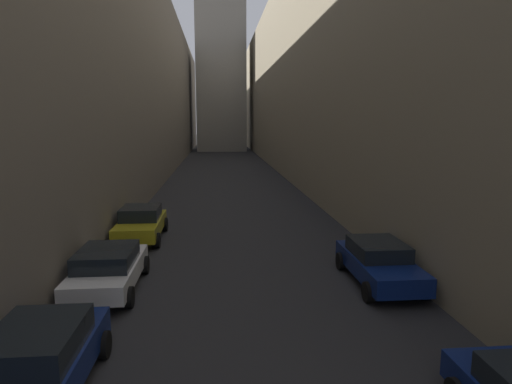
{
  "coord_description": "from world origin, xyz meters",
  "views": [
    {
      "loc": [
        -0.91,
        3.98,
        5.34
      ],
      "look_at": [
        0.0,
        14.04,
        3.69
      ],
      "focal_mm": 30.47,
      "sensor_mm": 36.0,
      "label": 1
    }
  ],
  "objects": [
    {
      "name": "parked_car_left_far",
      "position": [
        -4.4,
        23.62,
        0.77
      ],
      "size": [
        2.04,
        4.26,
        1.5
      ],
      "rotation": [
        0.0,
        0.0,
        1.57
      ],
      "color": "#A59919",
      "rests_on": "ground"
    },
    {
      "name": "ground_plane",
      "position": [
        0.0,
        48.0,
        0.0
      ],
      "size": [
        264.0,
        264.0,
        0.0
      ],
      "primitive_type": "plane",
      "color": "#232326"
    },
    {
      "name": "parked_car_left_third",
      "position": [
        -4.4,
        17.53,
        0.74
      ],
      "size": [
        2.03,
        4.22,
        1.39
      ],
      "rotation": [
        0.0,
        0.0,
        1.57
      ],
      "color": "silver",
      "rests_on": "ground"
    },
    {
      "name": "parked_car_right_third",
      "position": [
        4.4,
        17.4,
        0.73
      ],
      "size": [
        1.97,
        4.28,
        1.39
      ],
      "rotation": [
        0.0,
        0.0,
        1.57
      ],
      "color": "navy",
      "rests_on": "ground"
    },
    {
      "name": "building_block_left",
      "position": [
        -12.21,
        50.0,
        9.0
      ],
      "size": [
        13.41,
        108.0,
        18.01
      ],
      "primitive_type": "cube",
      "color": "#60594F",
      "rests_on": "ground"
    },
    {
      "name": "building_block_right",
      "position": [
        11.24,
        50.0,
        9.85
      ],
      "size": [
        11.48,
        108.0,
        19.69
      ],
      "primitive_type": "cube",
      "color": "gray",
      "rests_on": "ground"
    },
    {
      "name": "parked_car_left_second",
      "position": [
        -4.4,
        11.99,
        0.76
      ],
      "size": [
        1.95,
        4.31,
        1.47
      ],
      "rotation": [
        0.0,
        0.0,
        1.57
      ],
      "color": "navy",
      "rests_on": "ground"
    }
  ]
}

